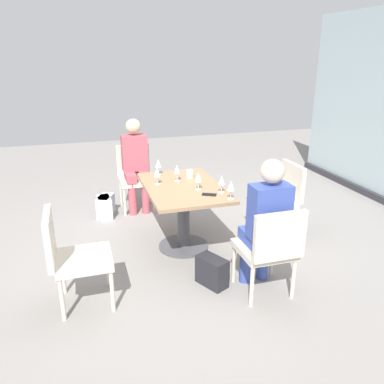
# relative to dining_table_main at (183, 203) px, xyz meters

# --- Properties ---
(ground_plane) EXTENTS (12.00, 12.00, 0.00)m
(ground_plane) POSITION_rel_dining_table_main_xyz_m (0.00, 0.00, -0.53)
(ground_plane) COLOR gray
(dining_table_main) EXTENTS (1.21, 0.80, 0.73)m
(dining_table_main) POSITION_rel_dining_table_main_xyz_m (0.00, 0.00, 0.00)
(dining_table_main) COLOR #997551
(dining_table_main) RESTS_ON ground_plane
(chair_side_end) EXTENTS (0.50, 0.46, 0.87)m
(chair_side_end) POSITION_rel_dining_table_main_xyz_m (-1.39, -0.31, -0.03)
(chair_side_end) COLOR beige
(chair_side_end) RESTS_ON ground_plane
(chair_far_right) EXTENTS (0.50, 0.46, 0.87)m
(chair_far_right) POSITION_rel_dining_table_main_xyz_m (1.12, 0.46, -0.03)
(chair_far_right) COLOR beige
(chair_far_right) RESTS_ON ground_plane
(chair_front_right) EXTENTS (0.46, 0.50, 0.87)m
(chair_front_right) POSITION_rel_dining_table_main_xyz_m (0.75, -1.18, -0.03)
(chair_front_right) COLOR beige
(chair_front_right) RESTS_ON ground_plane
(chair_near_window) EXTENTS (0.46, 0.51, 0.87)m
(chair_near_window) POSITION_rel_dining_table_main_xyz_m (0.00, 1.18, -0.03)
(chair_near_window) COLOR beige
(chair_near_window) RESTS_ON ground_plane
(person_side_end) EXTENTS (0.39, 0.34, 1.26)m
(person_side_end) POSITION_rel_dining_table_main_xyz_m (-1.28, -0.31, 0.17)
(person_side_end) COLOR #B24C56
(person_side_end) RESTS_ON ground_plane
(person_far_right) EXTENTS (0.39, 0.34, 1.26)m
(person_far_right) POSITION_rel_dining_table_main_xyz_m (1.01, 0.46, 0.17)
(person_far_right) COLOR #384C9E
(person_far_right) RESTS_ON ground_plane
(wine_glass_0) EXTENTS (0.07, 0.07, 0.18)m
(wine_glass_0) POSITION_rel_dining_table_main_xyz_m (-0.48, -0.16, 0.33)
(wine_glass_0) COLOR silver
(wine_glass_0) RESTS_ON dining_table_main
(wine_glass_1) EXTENTS (0.07, 0.07, 0.18)m
(wine_glass_1) POSITION_rel_dining_table_main_xyz_m (0.52, 0.34, 0.33)
(wine_glass_1) COLOR silver
(wine_glass_1) RESTS_ON dining_table_main
(wine_glass_2) EXTENTS (0.07, 0.07, 0.18)m
(wine_glass_2) POSITION_rel_dining_table_main_xyz_m (0.32, 0.31, 0.33)
(wine_glass_2) COLOR silver
(wine_glass_2) RESTS_ON dining_table_main
(wine_glass_3) EXTENTS (0.07, 0.07, 0.18)m
(wine_glass_3) POSITION_rel_dining_table_main_xyz_m (-0.18, -0.02, 0.33)
(wine_glass_3) COLOR silver
(wine_glass_3) RESTS_ON dining_table_main
(wine_glass_4) EXTENTS (0.07, 0.07, 0.18)m
(wine_glass_4) POSITION_rel_dining_table_main_xyz_m (0.16, 0.12, 0.33)
(wine_glass_4) COLOR silver
(wine_glass_4) RESTS_ON dining_table_main
(wine_glass_5) EXTENTS (0.07, 0.07, 0.18)m
(wine_glass_5) POSITION_rel_dining_table_main_xyz_m (-0.14, -0.25, 0.33)
(wine_glass_5) COLOR silver
(wine_glass_5) RESTS_ON dining_table_main
(coffee_cup) EXTENTS (0.08, 0.08, 0.09)m
(coffee_cup) POSITION_rel_dining_table_main_xyz_m (-0.27, 0.15, 0.25)
(coffee_cup) COLOR white
(coffee_cup) RESTS_ON dining_table_main
(cell_phone_on_table) EXTENTS (0.13, 0.16, 0.01)m
(cell_phone_on_table) POSITION_rel_dining_table_main_xyz_m (0.35, 0.18, 0.21)
(cell_phone_on_table) COLOR black
(cell_phone_on_table) RESTS_ON dining_table_main
(handbag_0) EXTENTS (0.31, 0.18, 0.28)m
(handbag_0) POSITION_rel_dining_table_main_xyz_m (-1.12, -0.78, -0.39)
(handbag_0) COLOR silver
(handbag_0) RESTS_ON ground_plane
(handbag_1) EXTENTS (0.34, 0.28, 0.28)m
(handbag_1) POSITION_rel_dining_table_main_xyz_m (0.81, 0.05, -0.39)
(handbag_1) COLOR #232328
(handbag_1) RESTS_ON ground_plane
(handbag_2) EXTENTS (0.34, 0.27, 0.28)m
(handbag_2) POSITION_rel_dining_table_main_xyz_m (-1.17, -0.76, -0.39)
(handbag_2) COLOR silver
(handbag_2) RESTS_ON ground_plane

